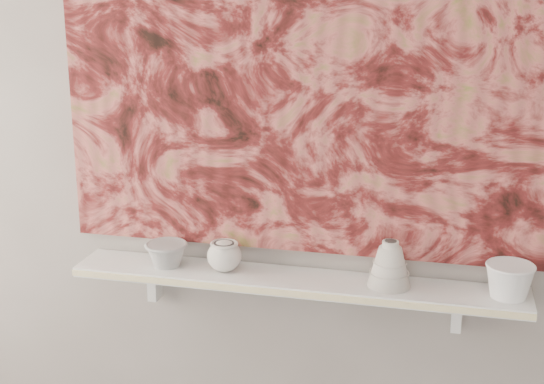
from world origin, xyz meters
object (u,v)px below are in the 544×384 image
(shelf, at_px, (295,282))
(painting, at_px, (302,74))
(bell_vessel, at_px, (390,264))
(bowl_grey, at_px, (167,254))
(cup_cream, at_px, (224,256))
(bowl_white, at_px, (509,280))

(shelf, bearing_deg, painting, 90.00)
(bell_vessel, bearing_deg, bowl_grey, 180.00)
(painting, bearing_deg, bell_vessel, -15.71)
(cup_cream, height_order, bell_vessel, bell_vessel)
(cup_cream, bearing_deg, bowl_white, 0.00)
(bowl_grey, bearing_deg, cup_cream, 0.00)
(bowl_grey, bearing_deg, bowl_white, 0.00)
(painting, height_order, bowl_grey, painting)
(shelf, xyz_separation_m, bell_vessel, (0.29, 0.00, 0.09))
(painting, bearing_deg, shelf, -90.00)
(bell_vessel, distance_m, bowl_white, 0.34)
(shelf, height_order, cup_cream, cup_cream)
(painting, distance_m, bowl_white, 0.84)
(bowl_white, bearing_deg, bell_vessel, 180.00)
(shelf, xyz_separation_m, painting, (0.00, 0.08, 0.62))
(painting, distance_m, cup_cream, 0.61)
(shelf, xyz_separation_m, bowl_white, (0.63, 0.00, 0.07))
(bell_vessel, relative_size, bowl_white, 1.01)
(shelf, distance_m, cup_cream, 0.23)
(bowl_grey, height_order, bell_vessel, bell_vessel)
(painting, xyz_separation_m, cup_cream, (-0.22, -0.08, -0.56))
(bowl_grey, relative_size, cup_cream, 1.26)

